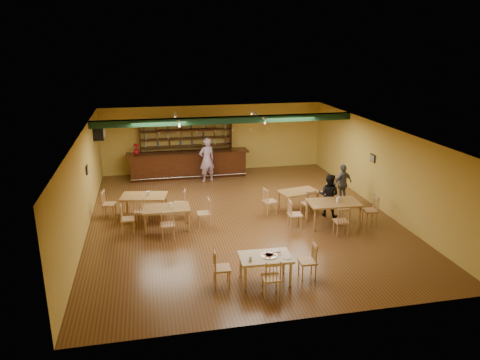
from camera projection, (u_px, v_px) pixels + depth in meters
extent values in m
plane|color=#583019|center=(241.00, 217.00, 15.45)|extent=(12.00, 12.00, 0.00)
cube|color=black|center=(226.00, 120.00, 17.21)|extent=(10.00, 0.30, 0.25)
cube|color=white|center=(177.00, 117.00, 17.40)|extent=(0.05, 2.50, 0.05)
cube|color=white|center=(258.00, 115.00, 18.02)|extent=(0.05, 2.50, 0.05)
cube|color=white|center=(99.00, 132.00, 17.74)|extent=(0.34, 0.70, 0.48)
cube|color=black|center=(87.00, 170.00, 14.91)|extent=(0.04, 0.34, 0.28)
cube|color=black|center=(373.00, 158.00, 16.37)|extent=(0.04, 0.34, 0.28)
cube|color=black|center=(188.00, 164.00, 19.84)|extent=(5.27, 0.85, 1.13)
cube|color=black|center=(187.00, 148.00, 20.26)|extent=(4.07, 0.40, 2.28)
imported|color=#A60F1B|center=(136.00, 149.00, 19.18)|extent=(0.33, 0.33, 0.47)
cube|color=#916033|center=(145.00, 206.00, 15.43)|extent=(1.66, 1.17, 0.76)
cube|color=#916033|center=(298.00, 200.00, 16.12)|extent=(1.49, 1.07, 0.68)
cube|color=#916033|center=(166.00, 218.00, 14.38)|extent=(1.49, 0.90, 0.74)
cube|color=#916033|center=(333.00, 214.00, 14.67)|extent=(1.69, 1.07, 0.82)
cube|color=tan|center=(265.00, 269.00, 11.30)|extent=(1.31, 0.87, 0.69)
cylinder|color=silver|center=(269.00, 256.00, 11.21)|extent=(0.49, 0.49, 0.01)
cylinder|color=#EAE5C6|center=(250.00, 258.00, 10.97)|extent=(0.08, 0.08, 0.11)
cube|color=white|center=(276.00, 251.00, 11.43)|extent=(0.22, 0.17, 0.03)
cube|color=silver|center=(274.00, 254.00, 11.28)|extent=(0.33, 0.20, 0.00)
cylinder|color=white|center=(287.00, 257.00, 11.12)|extent=(0.23, 0.23, 0.01)
imported|color=purple|center=(207.00, 160.00, 19.10)|extent=(0.80, 0.65, 1.89)
imported|color=black|center=(329.00, 195.00, 15.40)|extent=(0.92, 0.89, 1.49)
imported|color=slate|center=(343.00, 184.00, 16.67)|extent=(0.93, 0.63, 1.46)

